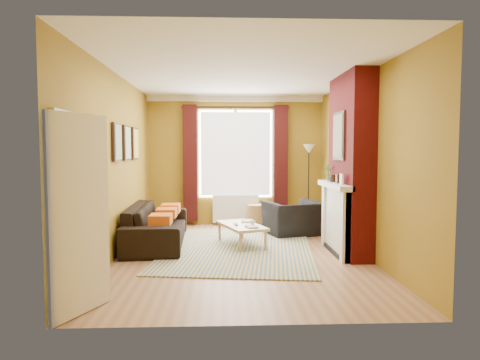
# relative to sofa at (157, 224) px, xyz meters

# --- Properties ---
(ground) EXTENTS (5.50, 5.50, 0.00)m
(ground) POSITION_rel_sofa_xyz_m (1.42, -0.77, -0.34)
(ground) COLOR #8A603F
(ground) RESTS_ON ground
(room_walls) EXTENTS (3.82, 5.54, 2.83)m
(room_walls) POSITION_rel_sofa_xyz_m (2.05, -0.49, 1.04)
(room_walls) COLOR olive
(room_walls) RESTS_ON ground
(striped_rug) EXTENTS (2.74, 3.52, 0.02)m
(striped_rug) POSITION_rel_sofa_xyz_m (1.40, -0.48, -0.33)
(striped_rug) COLOR #345E90
(striped_rug) RESTS_ON ground
(sofa) EXTENTS (1.02, 2.39, 0.69)m
(sofa) POSITION_rel_sofa_xyz_m (0.00, 0.00, 0.00)
(sofa) COLOR black
(sofa) RESTS_ON ground
(armchair) EXTENTS (1.21, 1.13, 0.64)m
(armchair) POSITION_rel_sofa_xyz_m (2.49, 0.72, -0.02)
(armchair) COLOR black
(armchair) RESTS_ON ground
(coffee_table) EXTENTS (0.89, 1.22, 0.37)m
(coffee_table) POSITION_rel_sofa_xyz_m (1.46, -0.18, -0.02)
(coffee_table) COLOR tan
(coffee_table) RESTS_ON ground
(wicker_stool) EXTENTS (0.44, 0.44, 0.47)m
(wicker_stool) POSITION_rel_sofa_xyz_m (1.85, 1.63, -0.11)
(wicker_stool) COLOR olive
(wicker_stool) RESTS_ON ground
(floor_lamp) EXTENTS (0.28, 0.28, 1.76)m
(floor_lamp) POSITION_rel_sofa_xyz_m (2.97, 1.63, 1.04)
(floor_lamp) COLOR black
(floor_lamp) RESTS_ON ground
(book_a) EXTENTS (0.24, 0.29, 0.02)m
(book_a) POSITION_rel_sofa_xyz_m (1.53, -0.48, 0.03)
(book_a) COLOR #999999
(book_a) RESTS_ON coffee_table
(book_b) EXTENTS (0.22, 0.29, 0.02)m
(book_b) POSITION_rel_sofa_xyz_m (1.47, 0.14, 0.03)
(book_b) COLOR #999999
(book_b) RESTS_ON coffee_table
(mug) EXTENTS (0.11, 0.11, 0.08)m
(mug) POSITION_rel_sofa_xyz_m (1.64, -0.29, 0.06)
(mug) COLOR #999999
(mug) RESTS_ON coffee_table
(tv_remote) EXTENTS (0.06, 0.16, 0.02)m
(tv_remote) POSITION_rel_sofa_xyz_m (1.36, -0.22, 0.03)
(tv_remote) COLOR #27272A
(tv_remote) RESTS_ON coffee_table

